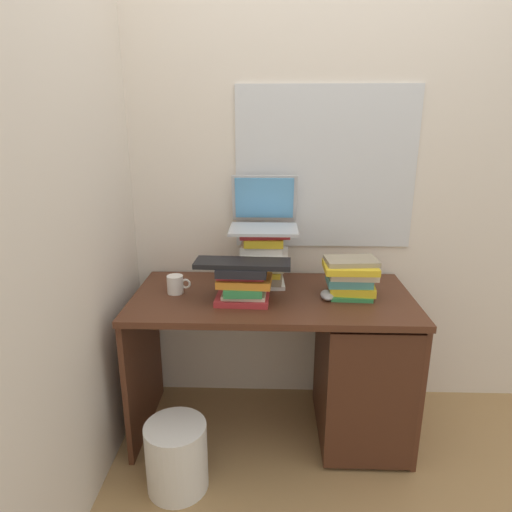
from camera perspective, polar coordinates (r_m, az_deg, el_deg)
name	(u,v)px	position (r m, az deg, el deg)	size (l,w,h in m)	color
ground_plane	(271,426)	(2.46, 1.92, -21.00)	(6.00, 6.00, 0.00)	#9E7A4C
wall_back	(274,164)	(2.31, 2.32, 11.70)	(6.00, 0.06, 2.60)	silver
wall_left	(101,171)	(2.08, -19.29, 10.23)	(0.05, 6.00, 2.60)	beige
desk	(339,361)	(2.24, 10.60, -13.14)	(1.30, 0.63, 0.73)	#4C2819
book_stack_tall	(263,258)	(2.17, 0.96, -0.21)	(0.25, 0.22, 0.28)	white
book_stack_keyboard_riser	(243,283)	(1.99, -1.68, -3.51)	(0.26, 0.19, 0.17)	#B22D33
book_stack_side	(351,277)	(2.09, 12.08, -2.59)	(0.25, 0.20, 0.18)	#338C4C
laptop	(264,216)	(2.18, 1.03, 5.16)	(0.33, 0.31, 0.25)	#B7BABF
keyboard	(243,263)	(1.95, -1.72, -0.95)	(0.42, 0.14, 0.02)	black
computer_mouse	(327,295)	(2.06, 9.11, -4.97)	(0.06, 0.10, 0.04)	#A5A8AD
mug	(176,284)	(2.13, -10.26, -3.60)	(0.11, 0.08, 0.09)	white
wastebasket	(177,456)	(2.09, -10.13, -23.95)	(0.26, 0.26, 0.30)	silver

